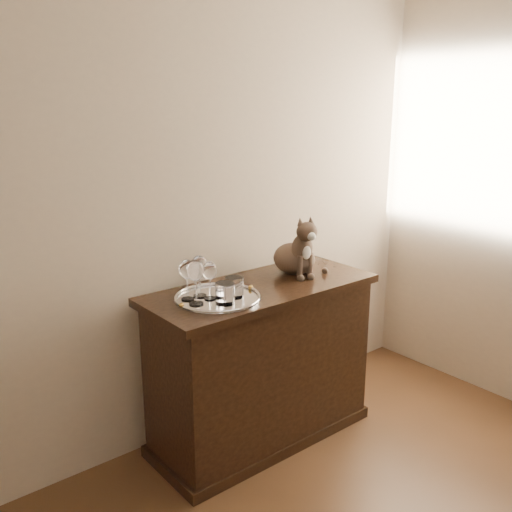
{
  "coord_description": "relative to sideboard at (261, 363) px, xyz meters",
  "views": [
    {
      "loc": [
        -1.11,
        -0.13,
        1.76
      ],
      "look_at": [
        0.57,
        1.95,
        1.01
      ],
      "focal_mm": 40.0,
      "sensor_mm": 36.0,
      "label": 1
    }
  ],
  "objects": [
    {
      "name": "sideboard",
      "position": [
        0.0,
        0.0,
        0.0
      ],
      "size": [
        1.2,
        0.5,
        0.85
      ],
      "primitive_type": null,
      "color": "black",
      "rests_on": "ground"
    },
    {
      "name": "cat",
      "position": [
        0.27,
        0.05,
        0.59
      ],
      "size": [
        0.39,
        0.37,
        0.33
      ],
      "primitive_type": null,
      "rotation": [
        0.0,
        0.0,
        -0.24
      ],
      "color": "brown",
      "rests_on": "sideboard"
    },
    {
      "name": "wine_glass_a",
      "position": [
        -0.4,
        0.04,
        0.53
      ],
      "size": [
        0.07,
        0.07,
        0.19
      ],
      "primitive_type": null,
      "color": "white",
      "rests_on": "tray"
    },
    {
      "name": "tumbler_a",
      "position": [
        -0.22,
        -0.07,
        0.48
      ],
      "size": [
        0.09,
        0.09,
        0.1
      ],
      "primitive_type": "cylinder",
      "color": "silver",
      "rests_on": "tray"
    },
    {
      "name": "tray",
      "position": [
        -0.29,
        -0.03,
        0.43
      ],
      "size": [
        0.4,
        0.4,
        0.01
      ],
      "primitive_type": "cylinder",
      "color": "silver",
      "rests_on": "sideboard"
    },
    {
      "name": "wall_back",
      "position": [
        -0.6,
        0.31,
        0.93
      ],
      "size": [
        4.0,
        0.1,
        2.7
      ],
      "primitive_type": "cube",
      "color": "#C3AF92",
      "rests_on": "ground"
    },
    {
      "name": "wine_glass_b",
      "position": [
        -0.33,
        0.05,
        0.53
      ],
      "size": [
        0.07,
        0.07,
        0.2
      ],
      "primitive_type": null,
      "color": "white",
      "rests_on": "tray"
    },
    {
      "name": "wine_glass_c",
      "position": [
        -0.41,
        -0.03,
        0.54
      ],
      "size": [
        0.08,
        0.08,
        0.21
      ],
      "primitive_type": null,
      "color": "white",
      "rests_on": "tray"
    },
    {
      "name": "tumbler_b",
      "position": [
        -0.3,
        -0.11,
        0.48
      ],
      "size": [
        0.09,
        0.09,
        0.1
      ],
      "primitive_type": "cylinder",
      "color": "silver",
      "rests_on": "tray"
    },
    {
      "name": "wine_glass_d",
      "position": [
        -0.32,
        -0.02,
        0.52
      ],
      "size": [
        0.07,
        0.07,
        0.18
      ],
      "primitive_type": null,
      "color": "white",
      "rests_on": "tray"
    }
  ]
}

